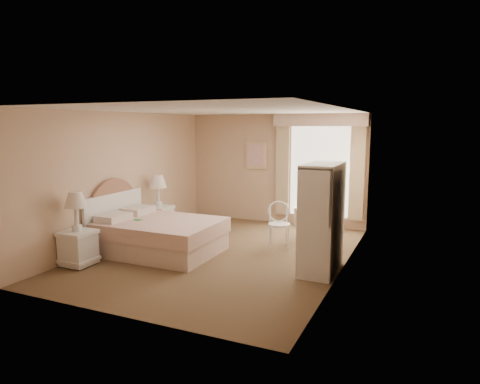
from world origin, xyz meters
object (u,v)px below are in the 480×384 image
at_px(nightstand_far, 159,212).
at_px(cafe_chair, 279,220).
at_px(armoire, 322,227).
at_px(round_table, 316,215).
at_px(nightstand_near, 78,238).
at_px(bed, 156,234).

xyz_separation_m(nightstand_far, cafe_chair, (2.59, 0.14, 0.03)).
bearing_deg(armoire, nightstand_far, 165.75).
xyz_separation_m(nightstand_far, round_table, (3.06, 1.12, -0.02)).
distance_m(round_table, armoire, 2.15).
height_order(nightstand_near, round_table, nightstand_near).
bearing_deg(nightstand_near, round_table, 47.86).
bearing_deg(nightstand_far, nightstand_near, -90.00).
bearing_deg(nightstand_far, cafe_chair, 3.01).
relative_size(round_table, armoire, 0.40).
relative_size(bed, armoire, 1.23).
xyz_separation_m(cafe_chair, armoire, (1.06, -1.06, 0.21)).
relative_size(bed, cafe_chair, 2.45).
distance_m(nightstand_near, round_table, 4.55).
bearing_deg(nightstand_far, armoire, -14.25).
xyz_separation_m(nightstand_near, cafe_chair, (2.59, 2.39, 0.04)).
height_order(round_table, armoire, armoire).
distance_m(bed, nightstand_far, 1.33).
bearing_deg(nightstand_far, round_table, 20.15).
bearing_deg(cafe_chair, nightstand_near, -161.71).
xyz_separation_m(round_table, cafe_chair, (-0.46, -0.99, 0.05)).
bearing_deg(round_table, bed, -136.26).
relative_size(nightstand_far, armoire, 0.72).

